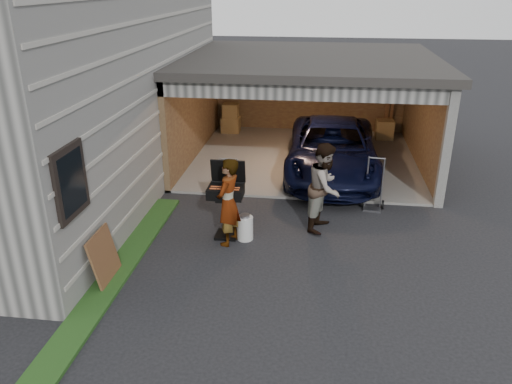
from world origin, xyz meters
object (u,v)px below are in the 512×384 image
Objects in this scene: bbq_grill at (226,194)px; woman at (228,202)px; man at (325,187)px; hand_truck at (373,199)px; propane_tank at (245,228)px; minivan at (332,151)px; plywood_panel at (104,257)px.

woman is at bearing -71.67° from bbq_grill.
man is 1.69m from hand_truck.
hand_truck is at bearing -27.91° from man.
propane_tank is 0.40× the size of hand_truck.
minivan is 2.22m from hand_truck.
hand_truck reaches higher than plywood_panel.
bbq_grill reaches higher than propane_tank.
woman is 1.91× the size of plywood_panel.
plywood_panel is (-2.12, -1.78, 0.21)m from propane_tank.
woman is 1.43× the size of hand_truck.
minivan is 4.02× the size of hand_truck.
woman is at bearing -145.67° from propane_tank.
bbq_grill is 3.51m from hand_truck.
minivan reaches higher than propane_tank.
man is 2.00× the size of plywood_panel.
plywood_panel is 5.94m from hand_truck.
man reaches higher than hand_truck.
hand_truck is (0.91, -1.97, -0.44)m from minivan.
plywood_panel is (-3.83, -5.54, -0.23)m from minivan.
propane_tank is (0.28, 0.19, -0.63)m from woman.
man reaches higher than woman.
plywood_panel is (-1.84, -1.59, -0.42)m from woman.
plywood_panel is at bearing -33.34° from woman.
bbq_grill is (-0.10, 0.30, 0.03)m from woman.
hand_truck is (3.01, 1.67, -0.67)m from bbq_grill.
minivan is 3.08m from man.
woman reaches higher than bbq_grill.
minivan is 2.80× the size of woman.
plywood_panel is at bearing -140.00° from propane_tank.
minivan reaches higher than hand_truck.
bbq_grill is at bearing 124.25° from man.
woman reaches higher than hand_truck.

